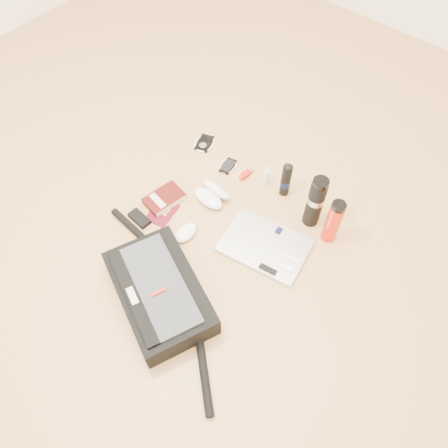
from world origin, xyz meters
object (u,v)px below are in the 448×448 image
at_px(thermos_black, 315,202).
at_px(thermos_red, 333,222).
at_px(laptop, 265,246).
at_px(book, 164,199).
at_px(messenger_bag, 159,292).

relative_size(thermos_black, thermos_red, 1.16).
bearing_deg(laptop, book, -179.52).
bearing_deg(thermos_black, thermos_red, -12.29).
xyz_separation_m(laptop, book, (-0.51, -0.09, 0.00)).
bearing_deg(book, messenger_bag, -37.71).
height_order(thermos_black, thermos_red, thermos_black).
bearing_deg(book, thermos_red, 34.62).
xyz_separation_m(book, thermos_black, (0.58, 0.34, 0.12)).
distance_m(messenger_bag, thermos_red, 0.77).
height_order(messenger_bag, thermos_black, thermos_black).
bearing_deg(messenger_bag, thermos_red, 84.97).
xyz_separation_m(thermos_black, thermos_red, (0.11, -0.02, -0.02)).
bearing_deg(laptop, thermos_red, 40.85).
xyz_separation_m(messenger_bag, thermos_black, (0.25, 0.70, 0.08)).
relative_size(laptop, book, 2.06).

